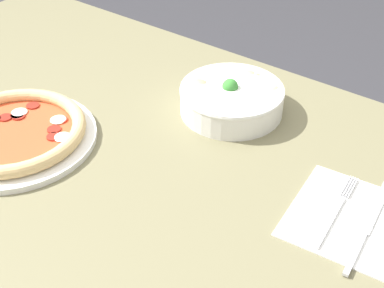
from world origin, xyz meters
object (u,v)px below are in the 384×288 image
Objects in this scene: pizza at (14,133)px; knife at (367,229)px; fork at (336,211)px; bowl at (232,98)px.

knife is at bearing 15.61° from pizza.
pizza is 1.68× the size of fork.
fork is (0.30, -0.15, -0.03)m from bowl.
pizza is 1.47× the size of bowl.
bowl is 0.33m from fork.
knife is (0.62, 0.17, -0.01)m from pizza.
pizza reaches higher than knife.
fork is at bearing -26.31° from bowl.
bowl is at bearing 60.55° from knife.
pizza is 0.60m from fork.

